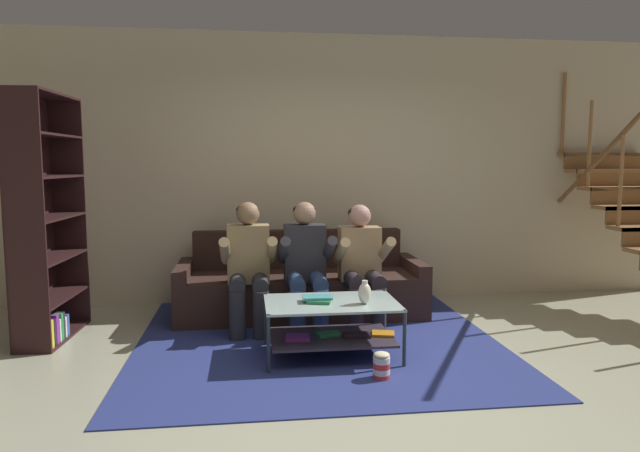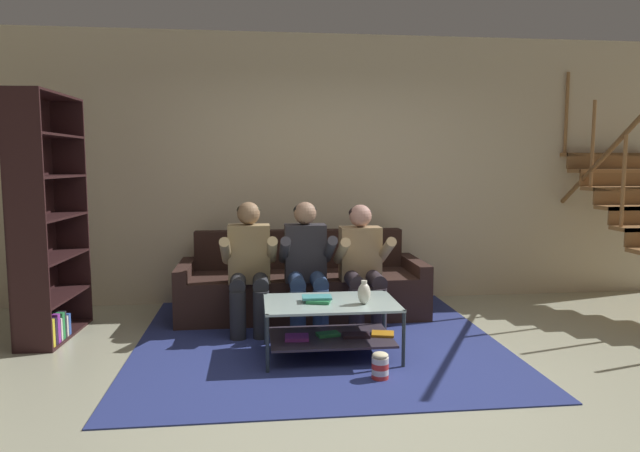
{
  "view_description": "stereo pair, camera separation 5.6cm",
  "coord_description": "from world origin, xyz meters",
  "px_view_note": "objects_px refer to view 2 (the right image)",
  "views": [
    {
      "loc": [
        -0.79,
        -3.81,
        1.52
      ],
      "look_at": [
        -0.19,
        0.89,
        1.0
      ],
      "focal_mm": 32.0,
      "sensor_mm": 36.0,
      "label": 1
    },
    {
      "loc": [
        -0.74,
        -3.81,
        1.52
      ],
      "look_at": [
        -0.19,
        0.89,
        1.0
      ],
      "focal_mm": 32.0,
      "sensor_mm": 36.0,
      "label": 2
    }
  ],
  "objects_px": {
    "couch": "(302,287)",
    "person_seated_middle": "(306,261)",
    "person_seated_left": "(249,262)",
    "bookshelf": "(44,235)",
    "person_seated_right": "(362,261)",
    "book_stack": "(318,299)",
    "coffee_table": "(331,321)",
    "popcorn_tub": "(380,366)",
    "vase": "(364,293)"
  },
  "relations": [
    {
      "from": "coffee_table",
      "to": "popcorn_tub",
      "type": "xyz_separation_m",
      "value": [
        0.28,
        -0.53,
        -0.19
      ]
    },
    {
      "from": "person_seated_left",
      "to": "bookshelf",
      "type": "distance_m",
      "value": 1.77
    },
    {
      "from": "book_stack",
      "to": "coffee_table",
      "type": "bearing_deg",
      "value": -2.77
    },
    {
      "from": "vase",
      "to": "popcorn_tub",
      "type": "bearing_deg",
      "value": -85.33
    },
    {
      "from": "vase",
      "to": "person_seated_left",
      "type": "bearing_deg",
      "value": 135.09
    },
    {
      "from": "person_seated_left",
      "to": "coffee_table",
      "type": "relative_size",
      "value": 1.13
    },
    {
      "from": "coffee_table",
      "to": "couch",
      "type": "bearing_deg",
      "value": 95.42
    },
    {
      "from": "person_seated_left",
      "to": "popcorn_tub",
      "type": "relative_size",
      "value": 5.85
    },
    {
      "from": "bookshelf",
      "to": "popcorn_tub",
      "type": "relative_size",
      "value": 10.55
    },
    {
      "from": "couch",
      "to": "person_seated_right",
      "type": "distance_m",
      "value": 0.81
    },
    {
      "from": "person_seated_left",
      "to": "popcorn_tub",
      "type": "height_order",
      "value": "person_seated_left"
    },
    {
      "from": "coffee_table",
      "to": "person_seated_left",
      "type": "bearing_deg",
      "value": 129.41
    },
    {
      "from": "coffee_table",
      "to": "bookshelf",
      "type": "bearing_deg",
      "value": 162.0
    },
    {
      "from": "couch",
      "to": "vase",
      "type": "height_order",
      "value": "couch"
    },
    {
      "from": "bookshelf",
      "to": "popcorn_tub",
      "type": "height_order",
      "value": "bookshelf"
    },
    {
      "from": "person_seated_right",
      "to": "book_stack",
      "type": "distance_m",
      "value": 0.94
    },
    {
      "from": "person_seated_left",
      "to": "coffee_table",
      "type": "distance_m",
      "value": 1.07
    },
    {
      "from": "vase",
      "to": "popcorn_tub",
      "type": "xyz_separation_m",
      "value": [
        0.04,
        -0.43,
        -0.43
      ]
    },
    {
      "from": "person_seated_right",
      "to": "book_stack",
      "type": "relative_size",
      "value": 4.73
    },
    {
      "from": "couch",
      "to": "person_seated_right",
      "type": "relative_size",
      "value": 2.14
    },
    {
      "from": "bookshelf",
      "to": "book_stack",
      "type": "bearing_deg",
      "value": -18.65
    },
    {
      "from": "person_seated_left",
      "to": "person_seated_middle",
      "type": "xyz_separation_m",
      "value": [
        0.52,
        -0.0,
        -0.0
      ]
    },
    {
      "from": "person_seated_middle",
      "to": "coffee_table",
      "type": "xyz_separation_m",
      "value": [
        0.12,
        -0.78,
        -0.35
      ]
    },
    {
      "from": "vase",
      "to": "book_stack",
      "type": "bearing_deg",
      "value": 163.17
    },
    {
      "from": "person_seated_middle",
      "to": "coffee_table",
      "type": "bearing_deg",
      "value": -81.04
    },
    {
      "from": "vase",
      "to": "couch",
      "type": "bearing_deg",
      "value": 104.62
    },
    {
      "from": "popcorn_tub",
      "to": "book_stack",
      "type": "bearing_deg",
      "value": 125.49
    },
    {
      "from": "person_seated_left",
      "to": "person_seated_right",
      "type": "relative_size",
      "value": 1.03
    },
    {
      "from": "book_stack",
      "to": "person_seated_right",
      "type": "bearing_deg",
      "value": 57.12
    },
    {
      "from": "couch",
      "to": "coffee_table",
      "type": "xyz_separation_m",
      "value": [
        0.12,
        -1.3,
        0.01
      ]
    },
    {
      "from": "vase",
      "to": "coffee_table",
      "type": "bearing_deg",
      "value": 157.61
    },
    {
      "from": "person_seated_right",
      "to": "popcorn_tub",
      "type": "relative_size",
      "value": 5.68
    },
    {
      "from": "person_seated_right",
      "to": "person_seated_left",
      "type": "bearing_deg",
      "value": 179.83
    },
    {
      "from": "book_stack",
      "to": "person_seated_middle",
      "type": "bearing_deg",
      "value": 91.41
    },
    {
      "from": "person_seated_left",
      "to": "book_stack",
      "type": "distance_m",
      "value": 0.96
    },
    {
      "from": "person_seated_left",
      "to": "bookshelf",
      "type": "xyz_separation_m",
      "value": [
        -1.75,
        -0.0,
        0.27
      ]
    },
    {
      "from": "person_seated_middle",
      "to": "person_seated_right",
      "type": "height_order",
      "value": "person_seated_middle"
    },
    {
      "from": "vase",
      "to": "person_seated_middle",
      "type": "bearing_deg",
      "value": 112.5
    },
    {
      "from": "person_seated_left",
      "to": "person_seated_right",
      "type": "bearing_deg",
      "value": -0.17
    },
    {
      "from": "person_seated_left",
      "to": "popcorn_tub",
      "type": "bearing_deg",
      "value": -54.96
    },
    {
      "from": "person_seated_left",
      "to": "bookshelf",
      "type": "bearing_deg",
      "value": -179.88
    },
    {
      "from": "couch",
      "to": "bookshelf",
      "type": "bearing_deg",
      "value": -167.09
    },
    {
      "from": "coffee_table",
      "to": "book_stack",
      "type": "distance_m",
      "value": 0.2
    },
    {
      "from": "bookshelf",
      "to": "person_seated_middle",
      "type": "bearing_deg",
      "value": 0.09
    },
    {
      "from": "person_seated_right",
      "to": "coffee_table",
      "type": "relative_size",
      "value": 1.1
    },
    {
      "from": "couch",
      "to": "popcorn_tub",
      "type": "xyz_separation_m",
      "value": [
        0.4,
        -1.83,
        -0.18
      ]
    },
    {
      "from": "person_seated_middle",
      "to": "person_seated_right",
      "type": "bearing_deg",
      "value": -0.31
    },
    {
      "from": "person_seated_middle",
      "to": "vase",
      "type": "height_order",
      "value": "person_seated_middle"
    },
    {
      "from": "couch",
      "to": "person_seated_left",
      "type": "bearing_deg",
      "value": -135.12
    },
    {
      "from": "couch",
      "to": "person_seated_middle",
      "type": "distance_m",
      "value": 0.63
    }
  ]
}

